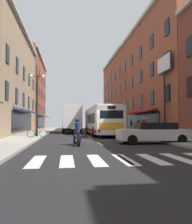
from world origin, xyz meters
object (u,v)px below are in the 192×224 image
at_px(bicycle_near, 37,133).
at_px(transit_bus, 101,121).
at_px(motorcycle_rider, 77,134).
at_px(billboard_sign, 164,74).
at_px(sedan_mid, 71,127).
at_px(pedestrian_near, 131,125).
at_px(pedestrian_far, 120,125).
at_px(street_lamp_twin, 37,102).
at_px(box_truck, 71,119).
at_px(pedestrian_mid, 145,126).
at_px(sedan_near, 153,133).

bearing_deg(bicycle_near, transit_bus, 35.53).
distance_m(motorcycle_rider, bicycle_near, 6.89).
bearing_deg(billboard_sign, motorcycle_rider, -143.27).
bearing_deg(sedan_mid, pedestrian_near, -51.80).
bearing_deg(pedestrian_far, street_lamp_twin, 75.20).
height_order(box_truck, pedestrian_mid, box_truck).
bearing_deg(box_truck, pedestrian_far, 4.72).
height_order(sedan_near, motorcycle_rider, motorcycle_rider).
distance_m(sedan_mid, pedestrian_far, 11.22).
distance_m(sedan_mid, bicycle_near, 21.40).
xyz_separation_m(box_truck, sedan_mid, (0.06, 9.36, -1.29)).
xyz_separation_m(sedan_mid, bicycle_near, (-3.28, -21.14, -0.18)).
xyz_separation_m(sedan_near, street_lamp_twin, (-8.59, 7.03, 2.61)).
bearing_deg(transit_bus, box_truck, 113.19).
height_order(box_truck, pedestrian_near, box_truck).
distance_m(motorcycle_rider, pedestrian_near, 18.77).
bearing_deg(sedan_mid, street_lamp_twin, -100.20).
bearing_deg(sedan_mid, transit_bus, -79.60).
bearing_deg(pedestrian_mid, sedan_near, 156.38).
distance_m(sedan_near, street_lamp_twin, 11.41).
bearing_deg(box_truck, sedan_near, -73.42).
xyz_separation_m(transit_bus, street_lamp_twin, (-6.57, -2.95, 1.72)).
bearing_deg(transit_bus, motorcycle_rider, -106.55).
height_order(sedan_near, bicycle_near, sedan_near).
distance_m(sedan_near, pedestrian_mid, 7.25).
xyz_separation_m(billboard_sign, bicycle_near, (-11.77, -0.30, -5.55)).
relative_size(transit_bus, bicycle_near, 6.52).
bearing_deg(sedan_mid, pedestrian_far, -51.53).
bearing_deg(billboard_sign, sedan_near, -120.72).
height_order(sedan_near, pedestrian_mid, pedestrian_mid).
distance_m(transit_bus, pedestrian_near, 8.07).
relative_size(box_truck, sedan_mid, 1.78).
height_order(transit_bus, box_truck, box_truck).
bearing_deg(sedan_near, bicycle_near, 146.83).
bearing_deg(sedan_near, sedan_mid, 100.80).
height_order(box_truck, street_lamp_twin, street_lamp_twin).
bearing_deg(transit_bus, bicycle_near, -144.47).
xyz_separation_m(sedan_near, motorcycle_rider, (-5.18, -0.66, -0.02)).
height_order(motorcycle_rider, pedestrian_mid, pedestrian_mid).
relative_size(transit_bus, motorcycle_rider, 5.39).
height_order(sedan_mid, pedestrian_near, pedestrian_near).
height_order(transit_bus, pedestrian_far, transit_bus).
bearing_deg(box_truck, bicycle_near, -105.28).
distance_m(pedestrian_mid, pedestrian_far, 10.83).
bearing_deg(sedan_near, motorcycle_rider, -172.71).
distance_m(bicycle_near, pedestrian_near, 15.71).
bearing_deg(sedan_mid, billboard_sign, -67.83).
height_order(billboard_sign, sedan_mid, billboard_sign).
relative_size(billboard_sign, pedestrian_far, 4.22).
distance_m(pedestrian_near, pedestrian_far, 2.08).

